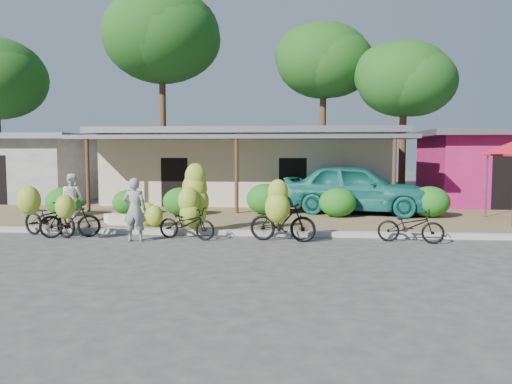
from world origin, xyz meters
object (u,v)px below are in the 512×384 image
teal_van (357,188)px  sack_far (115,219)px  bike_center (192,207)px  vendor (135,210)px  bike_far_right (411,226)px  bike_right (281,216)px  bystander (72,198)px  tree_center_right (320,59)px  bike_left (69,218)px  sack_near (124,219)px  tree_near_right (400,77)px  bike_far_left (46,216)px  tree_far_center (159,35)px

teal_van → sack_far: bearing=126.0°
bike_center → vendor: size_ratio=1.22×
sack_far → teal_van: 8.53m
bike_center → bike_far_right: (5.83, -0.26, -0.41)m
bike_right → bystander: bearing=80.4°
tree_center_right → bike_center: (-3.96, -15.06, -6.63)m
bike_left → bike_right: bearing=-107.6°
sack_near → bike_left: bearing=-113.6°
teal_van → tree_near_right: bearing=-7.1°
tree_center_right → bike_right: bearing=-95.4°
bike_far_left → bike_far_right: size_ratio=1.16×
teal_van → sack_near: bearing=128.2°
bike_left → teal_van: size_ratio=0.32×
sack_near → vendor: bearing=-63.1°
bike_right → vendor: 3.84m
sack_near → bike_far_right: bearing=-11.5°
bike_far_left → bike_left: bearing=-81.9°
bike_far_left → teal_van: size_ratio=0.39×
sack_near → bike_right: bearing=-22.1°
tree_near_right → sack_far: bearing=-133.3°
teal_van → bike_far_left: bearing=133.1°
tree_near_right → bike_center: 16.18m
tree_center_right → sack_far: 16.69m
bike_far_right → sack_near: bearing=91.2°
tree_near_right → sack_far: tree_near_right is taller
bike_left → sack_near: bike_left is taller
sack_far → sack_near: bearing=-28.8°
tree_far_center → tree_near_right: bearing=-6.6°
sack_far → bike_center: bearing=-30.0°
bike_far_right → bystander: bearing=91.6°
sack_far → teal_van: teal_van is taller
bike_far_left → tree_near_right: bearing=-20.9°
tree_far_center → vendor: 17.68m
tree_far_center → bike_far_left: size_ratio=5.60×
tree_far_center → sack_near: bearing=-78.9°
bike_right → bike_far_right: size_ratio=1.04×
tree_far_center → teal_van: size_ratio=2.16×
tree_center_right → bike_left: 18.48m
bystander → teal_van: size_ratio=0.29×
tree_near_right → bike_far_right: 14.64m
tree_far_center → bystander: (0.82, -12.84, -8.00)m
tree_near_right → sack_near: tree_near_right is taller
bike_center → bystander: (-4.22, 1.72, 0.05)m
bike_center → bystander: bike_center is taller
bike_left → bike_right: size_ratio=0.93×
tree_near_right → bike_right: bearing=-111.9°
tree_center_right → vendor: (-5.31, -15.80, -6.63)m
bike_center → bike_right: (2.48, -0.58, -0.14)m
bike_far_left → sack_near: bearing=-21.2°
tree_far_center → tree_center_right: bearing=3.2°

